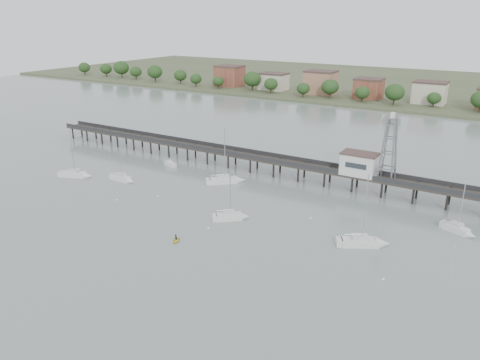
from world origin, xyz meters
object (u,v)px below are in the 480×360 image
at_px(white_tender, 170,164).
at_px(sailboat_a, 78,175).
at_px(sailboat_c, 234,216).
at_px(sailboat_e, 460,230).
at_px(pier, 265,159).
at_px(sailboat_b, 124,179).
at_px(sailboat_f, 229,180).
at_px(yellow_dinghy, 176,241).
at_px(lattice_tower, 389,149).
at_px(sailboat_d, 368,243).

bearing_deg(white_tender, sailboat_a, -103.82).
bearing_deg(sailboat_c, sailboat_e, -17.94).
distance_m(pier, sailboat_b, 36.63).
bearing_deg(sailboat_f, yellow_dinghy, -116.81).
bearing_deg(sailboat_a, sailboat_b, -5.06).
bearing_deg(yellow_dinghy, lattice_tower, 38.32).
bearing_deg(sailboat_e, sailboat_f, -157.67).
bearing_deg(sailboat_c, lattice_tower, 11.85).
bearing_deg(sailboat_d, pier, 114.14).
bearing_deg(sailboat_a, white_tender, 32.76).
bearing_deg(sailboat_c, yellow_dinghy, -146.20).
distance_m(sailboat_e, sailboat_d, 19.68).
xyz_separation_m(sailboat_c, sailboat_f, (-12.77, 18.32, -0.02)).
xyz_separation_m(sailboat_c, sailboat_b, (-35.87, 5.25, -0.00)).
relative_size(sailboat_c, sailboat_f, 0.78).
distance_m(lattice_tower, sailboat_a, 77.18).
height_order(sailboat_a, white_tender, sailboat_a).
bearing_deg(sailboat_c, sailboat_f, 84.07).
bearing_deg(sailboat_c, white_tender, 107.25).
xyz_separation_m(lattice_tower, sailboat_e, (17.94, -12.61, -10.45)).
height_order(lattice_tower, sailboat_f, lattice_tower).
height_order(sailboat_c, sailboat_f, sailboat_f).
bearing_deg(sailboat_a, lattice_tower, -0.17).
height_order(sailboat_d, sailboat_f, sailboat_f).
distance_m(sailboat_a, yellow_dinghy, 47.12).
relative_size(lattice_tower, sailboat_f, 1.04).
bearing_deg(lattice_tower, sailboat_b, -157.31).
bearing_deg(yellow_dinghy, pier, 76.11).
bearing_deg(pier, sailboat_a, -144.46).
height_order(pier, sailboat_a, sailboat_a).
bearing_deg(sailboat_d, lattice_tower, 70.04).
xyz_separation_m(pier, sailboat_d, (35.78, -26.78, -3.16)).
bearing_deg(sailboat_e, sailboat_c, -133.53).
relative_size(sailboat_a, yellow_dinghy, 5.91).
xyz_separation_m(lattice_tower, sailboat_a, (-71.05, -28.26, -10.46)).
bearing_deg(white_tender, sailboat_c, -10.39).
bearing_deg(pier, sailboat_f, -109.14).
bearing_deg(sailboat_b, sailboat_d, -1.03).
distance_m(sailboat_b, white_tender, 16.19).
xyz_separation_m(sailboat_a, white_tender, (14.12, 19.88, -0.14)).
xyz_separation_m(sailboat_b, yellow_dinghy, (32.04, -19.16, -0.65)).
bearing_deg(sailboat_e, sailboat_a, -146.42).
relative_size(lattice_tower, yellow_dinghy, 6.69).
height_order(sailboat_a, sailboat_f, sailboat_f).
xyz_separation_m(sailboat_a, sailboat_e, (88.99, 15.65, 0.02)).
height_order(sailboat_b, yellow_dinghy, sailboat_b).
bearing_deg(sailboat_c, pier, 65.70).
relative_size(sailboat_e, white_tender, 2.43).
distance_m(sailboat_c, sailboat_a, 48.38).
distance_m(pier, sailboat_e, 51.12).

